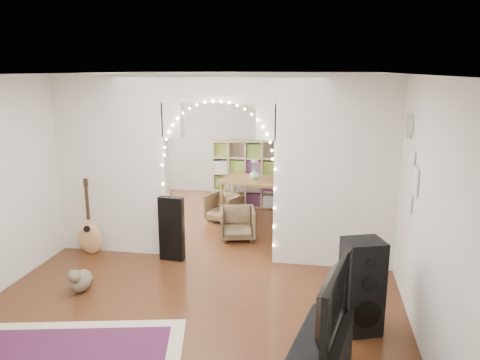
% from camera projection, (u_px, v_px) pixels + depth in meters
% --- Properties ---
extents(floor, '(7.50, 7.50, 0.00)m').
position_uv_depth(floor, '(220.00, 256.00, 7.08)').
color(floor, black).
rests_on(floor, ground).
extents(ceiling, '(5.00, 7.50, 0.02)m').
position_uv_depth(ceiling, '(218.00, 74.00, 6.46)').
color(ceiling, white).
rests_on(ceiling, wall_back).
extents(wall_back, '(5.00, 0.02, 2.70)m').
position_uv_depth(wall_back, '(256.00, 134.00, 10.36)').
color(wall_back, silver).
rests_on(wall_back, floor).
extents(wall_front, '(5.00, 0.02, 2.70)m').
position_uv_depth(wall_front, '(100.00, 282.00, 3.18)').
color(wall_front, silver).
rests_on(wall_front, floor).
extents(wall_left, '(0.02, 7.50, 2.70)m').
position_uv_depth(wall_left, '(61.00, 163.00, 7.20)').
color(wall_left, silver).
rests_on(wall_left, floor).
extents(wall_right, '(0.02, 7.50, 2.70)m').
position_uv_depth(wall_right, '(399.00, 176.00, 6.35)').
color(wall_right, silver).
rests_on(wall_right, floor).
extents(divider_wall, '(5.00, 0.20, 2.70)m').
position_uv_depth(divider_wall, '(219.00, 164.00, 6.75)').
color(divider_wall, silver).
rests_on(divider_wall, floor).
extents(fairy_lights, '(1.64, 0.04, 1.60)m').
position_uv_depth(fairy_lights, '(217.00, 157.00, 6.60)').
color(fairy_lights, '#FFEABF').
rests_on(fairy_lights, divider_wall).
extents(window, '(0.04, 1.20, 1.40)m').
position_uv_depth(window, '(113.00, 137.00, 8.88)').
color(window, white).
rests_on(window, wall_left).
extents(wall_clock, '(0.03, 0.31, 0.31)m').
position_uv_depth(wall_clock, '(410.00, 126.00, 5.60)').
color(wall_clock, white).
rests_on(wall_clock, wall_right).
extents(picture_frames, '(0.02, 0.50, 0.70)m').
position_uv_depth(picture_frames, '(412.00, 182.00, 5.36)').
color(picture_frames, white).
rests_on(picture_frames, wall_right).
extents(ceiling_fan, '(1.10, 1.10, 0.30)m').
position_uv_depth(ceiling_fan, '(243.00, 90.00, 8.44)').
color(ceiling_fan, '#B2823B').
rests_on(ceiling_fan, ceiling).
extents(guitar_case, '(0.38, 0.16, 0.96)m').
position_uv_depth(guitar_case, '(172.00, 229.00, 6.85)').
color(guitar_case, black).
rests_on(guitar_case, floor).
extents(acoustic_guitar, '(0.42, 0.21, 1.01)m').
position_uv_depth(acoustic_guitar, '(89.00, 226.00, 7.08)').
color(acoustic_guitar, tan).
rests_on(acoustic_guitar, floor).
extents(tabby_cat, '(0.27, 0.58, 0.38)m').
position_uv_depth(tabby_cat, '(80.00, 280.00, 5.92)').
color(tabby_cat, brown).
rests_on(tabby_cat, floor).
extents(floor_speaker, '(0.50, 0.46, 1.03)m').
position_uv_depth(floor_speaker, '(362.00, 287.00, 4.94)').
color(floor_speaker, black).
rests_on(floor_speaker, floor).
extents(media_console, '(0.60, 1.06, 0.50)m').
position_uv_depth(media_console, '(321.00, 359.00, 4.16)').
color(media_console, black).
rests_on(media_console, floor).
extents(tv, '(0.36, 1.08, 0.62)m').
position_uv_depth(tv, '(324.00, 301.00, 4.03)').
color(tv, black).
rests_on(tv, media_console).
extents(bookcase, '(1.39, 0.60, 1.39)m').
position_uv_depth(bookcase, '(246.00, 174.00, 9.49)').
color(bookcase, beige).
rests_on(bookcase, floor).
extents(dining_table, '(1.32, 1.00, 0.76)m').
position_uv_depth(dining_table, '(254.00, 183.00, 8.78)').
color(dining_table, brown).
rests_on(dining_table, floor).
extents(flower_vase, '(0.21, 0.21, 0.19)m').
position_uv_depth(flower_vase, '(254.00, 174.00, 8.74)').
color(flower_vase, silver).
rests_on(flower_vase, dining_table).
extents(dining_chair_left, '(0.72, 0.73, 0.52)m').
position_uv_depth(dining_chair_left, '(224.00, 207.00, 8.68)').
color(dining_chair_left, brown).
rests_on(dining_chair_left, floor).
extents(dining_chair_right, '(0.68, 0.69, 0.53)m').
position_uv_depth(dining_chair_right, '(238.00, 223.00, 7.76)').
color(dining_chair_right, brown).
rests_on(dining_chair_right, floor).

